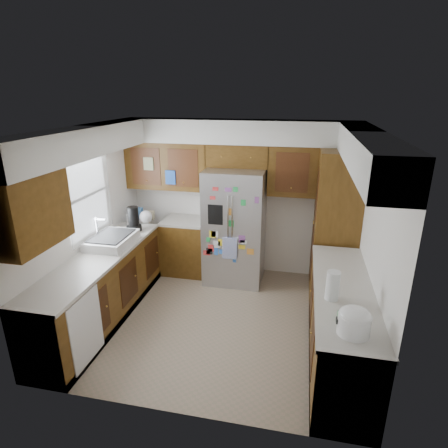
% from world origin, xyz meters
% --- Properties ---
extents(floor, '(3.60, 3.60, 0.00)m').
position_xyz_m(floor, '(0.00, 0.00, 0.00)').
color(floor, gray).
rests_on(floor, ground).
extents(room_shell, '(3.64, 3.24, 2.52)m').
position_xyz_m(room_shell, '(-0.11, 0.36, 1.82)').
color(room_shell, white).
rests_on(room_shell, ground).
extents(left_counter_run, '(1.36, 3.20, 0.92)m').
position_xyz_m(left_counter_run, '(-1.36, 0.03, 0.43)').
color(left_counter_run, '#482D0D').
rests_on(left_counter_run, ground).
extents(right_counter_run, '(0.63, 2.25, 0.92)m').
position_xyz_m(right_counter_run, '(1.50, -0.47, 0.42)').
color(right_counter_run, '#482D0D').
rests_on(right_counter_run, ground).
extents(pantry, '(0.60, 0.90, 2.15)m').
position_xyz_m(pantry, '(1.50, 1.15, 1.07)').
color(pantry, '#482D0D').
rests_on(pantry, ground).
extents(fridge, '(0.90, 0.79, 1.80)m').
position_xyz_m(fridge, '(-0.00, 1.20, 0.90)').
color(fridge, '#A8A8AD').
rests_on(fridge, ground).
extents(bridge_cabinet, '(0.96, 0.34, 0.35)m').
position_xyz_m(bridge_cabinet, '(0.00, 1.43, 1.98)').
color(bridge_cabinet, '#482D0D').
rests_on(bridge_cabinet, fridge).
extents(fridge_top_items, '(0.57, 0.28, 0.28)m').
position_xyz_m(fridge_top_items, '(-0.01, 1.37, 2.27)').
color(fridge_top_items, '#174D99').
rests_on(fridge_top_items, bridge_cabinet).
extents(sink_assembly, '(0.52, 0.70, 0.37)m').
position_xyz_m(sink_assembly, '(-1.50, 0.10, 0.99)').
color(sink_assembly, white).
rests_on(sink_assembly, left_counter_run).
extents(left_counter_clutter, '(0.38, 0.89, 0.38)m').
position_xyz_m(left_counter_clutter, '(-1.46, 0.86, 1.05)').
color(left_counter_clutter, black).
rests_on(left_counter_clutter, left_counter_run).
extents(rice_cooker, '(0.29, 0.28, 0.25)m').
position_xyz_m(rice_cooker, '(1.50, -1.30, 1.05)').
color(rice_cooker, white).
rests_on(rice_cooker, right_counter_run).
extents(paper_towel, '(0.13, 0.13, 0.30)m').
position_xyz_m(paper_towel, '(1.35, -0.75, 1.07)').
color(paper_towel, white).
rests_on(paper_towel, right_counter_run).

